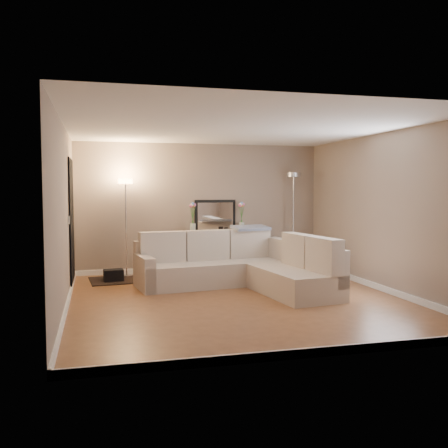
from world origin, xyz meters
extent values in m
cube|color=brown|center=(0.00, 0.00, -0.01)|extent=(5.00, 5.50, 0.01)
cube|color=white|center=(0.00, 0.00, 2.60)|extent=(5.00, 5.50, 0.01)
cube|color=gray|center=(0.00, 2.76, 1.30)|extent=(5.00, 0.02, 2.60)
cube|color=gray|center=(0.00, -2.76, 1.30)|extent=(5.00, 0.02, 2.60)
cube|color=gray|center=(-2.51, 0.00, 1.30)|extent=(0.02, 5.50, 2.60)
cube|color=gray|center=(2.51, 0.00, 1.30)|extent=(0.02, 5.50, 2.60)
cube|color=white|center=(0.00, 2.73, 0.05)|extent=(5.00, 0.03, 0.10)
cube|color=white|center=(0.00, -2.73, 0.05)|extent=(5.00, 0.03, 0.10)
cube|color=white|center=(-2.48, 0.00, 0.05)|extent=(0.03, 5.50, 0.10)
cube|color=white|center=(2.48, 0.00, 0.05)|extent=(0.03, 5.50, 0.10)
cube|color=black|center=(-2.48, 1.70, 1.10)|extent=(0.02, 1.20, 2.20)
cube|color=white|center=(-2.48, 0.85, 1.20)|extent=(0.02, 0.08, 0.12)
cube|color=#C0AE9B|center=(-0.07, 1.23, 0.21)|extent=(2.77, 1.27, 0.41)
cube|color=#C0AE9B|center=(-0.11, 1.59, 0.49)|extent=(2.68, 0.55, 0.58)
cube|color=#C0AE9B|center=(-1.31, 1.07, 0.29)|extent=(0.30, 0.94, 0.58)
cube|color=#C0AE9B|center=(0.97, 0.07, 0.21)|extent=(1.13, 1.75, 0.41)
cube|color=#C0AE9B|center=(1.27, 0.58, 0.49)|extent=(0.54, 2.57, 0.58)
cube|color=beige|center=(-0.96, 1.36, 0.68)|extent=(0.82, 0.33, 0.53)
cube|color=beige|center=(-0.15, 1.47, 0.68)|extent=(0.82, 0.33, 0.53)
cube|color=beige|center=(0.67, 1.58, 0.68)|extent=(0.82, 0.33, 0.53)
cube|color=beige|center=(1.17, 0.41, 0.68)|extent=(0.32, 0.76, 0.53)
cube|color=beige|center=(1.27, -0.35, 0.68)|extent=(0.32, 0.76, 0.53)
cube|color=slate|center=(0.72, 1.61, 0.96)|extent=(0.74, 0.51, 0.09)
cube|color=black|center=(0.31, 2.56, 0.74)|extent=(1.25, 0.41, 0.04)
cube|color=black|center=(-0.24, 2.39, 0.36)|extent=(0.05, 0.05, 0.72)
cube|color=black|center=(-0.26, 2.66, 0.36)|extent=(0.05, 0.05, 0.72)
cube|color=black|center=(0.89, 2.47, 0.36)|extent=(0.05, 0.05, 0.72)
cube|color=black|center=(0.87, 2.73, 0.36)|extent=(0.05, 0.05, 0.72)
cube|color=black|center=(0.31, 2.56, 0.17)|extent=(1.17, 0.38, 0.03)
cube|color=#BF3333|center=(-0.19, 2.53, 0.27)|extent=(0.04, 0.15, 0.18)
cube|color=#3359A5|center=(-0.15, 2.53, 0.28)|extent=(0.04, 0.15, 0.20)
cube|color=gold|center=(-0.11, 2.53, 0.29)|extent=(0.05, 0.15, 0.22)
cube|color=#3F7F4C|center=(-0.06, 2.54, 0.27)|extent=(0.05, 0.15, 0.18)
cube|color=#994C99|center=(-0.01, 2.54, 0.28)|extent=(0.04, 0.15, 0.20)
cube|color=orange|center=(0.02, 2.54, 0.29)|extent=(0.04, 0.15, 0.22)
cube|color=#262626|center=(0.07, 2.55, 0.27)|extent=(0.05, 0.15, 0.18)
cube|color=#4C99B2|center=(0.12, 2.55, 0.28)|extent=(0.05, 0.15, 0.20)
cube|color=#B2A58C|center=(0.16, 2.55, 0.29)|extent=(0.04, 0.15, 0.22)
cube|color=brown|center=(0.20, 2.55, 0.27)|extent=(0.04, 0.15, 0.18)
cube|color=navy|center=(0.25, 2.56, 0.28)|extent=(0.05, 0.15, 0.20)
cube|color=gold|center=(0.30, 2.56, 0.29)|extent=(0.05, 0.15, 0.22)
cube|color=black|center=(0.30, 2.72, 1.12)|extent=(0.87, 0.09, 0.68)
cube|color=white|center=(0.30, 2.70, 1.12)|extent=(0.75, 0.06, 0.57)
cube|color=#C15622|center=(0.20, 2.53, 0.79)|extent=(0.18, 0.12, 0.04)
cube|color=black|center=(0.49, 2.53, 0.84)|extent=(0.10, 0.02, 0.12)
cube|color=black|center=(0.60, 2.53, 0.83)|extent=(0.08, 0.02, 0.10)
cylinder|color=silver|center=(-0.20, 2.53, 0.89)|extent=(0.12, 0.12, 0.23)
cylinder|color=#38722D|center=(-0.22, 2.53, 1.15)|extent=(0.09, 0.01, 0.39)
sphere|color=#E5598C|center=(-0.24, 2.53, 1.35)|extent=(0.07, 0.07, 0.07)
cylinder|color=#38722D|center=(-0.21, 2.53, 1.16)|extent=(0.05, 0.01, 0.41)
sphere|color=white|center=(-0.22, 2.53, 1.37)|extent=(0.07, 0.07, 0.07)
cylinder|color=#38722D|center=(-0.20, 2.53, 1.17)|extent=(0.01, 0.01, 0.43)
sphere|color=#598CE5|center=(-0.20, 2.53, 1.39)|extent=(0.07, 0.07, 0.07)
cylinder|color=#38722D|center=(-0.20, 2.53, 1.15)|extent=(0.05, 0.01, 0.39)
sphere|color=#E58C4C|center=(-0.19, 2.53, 1.35)|extent=(0.07, 0.07, 0.07)
cylinder|color=#38722D|center=(-0.19, 2.53, 1.16)|extent=(0.10, 0.01, 0.41)
sphere|color=#D866B2|center=(-0.17, 2.53, 1.37)|extent=(0.07, 0.07, 0.07)
cylinder|color=silver|center=(0.83, 2.60, 0.89)|extent=(0.12, 0.12, 0.23)
cylinder|color=#38722D|center=(0.82, 2.59, 1.15)|extent=(0.09, 0.01, 0.39)
sphere|color=#E5598C|center=(0.80, 2.59, 1.35)|extent=(0.07, 0.07, 0.07)
cylinder|color=#38722D|center=(0.82, 2.59, 1.16)|extent=(0.05, 0.01, 0.41)
sphere|color=white|center=(0.81, 2.59, 1.37)|extent=(0.07, 0.07, 0.07)
cylinder|color=#38722D|center=(0.83, 2.60, 1.17)|extent=(0.01, 0.01, 0.43)
sphere|color=#598CE5|center=(0.83, 2.60, 1.39)|extent=(0.07, 0.07, 0.07)
cylinder|color=#38722D|center=(0.84, 2.60, 1.15)|extent=(0.05, 0.01, 0.39)
sphere|color=#E58C4C|center=(0.85, 2.60, 1.35)|extent=(0.07, 0.07, 0.07)
cylinder|color=#38722D|center=(0.85, 2.60, 1.16)|extent=(0.10, 0.01, 0.41)
sphere|color=#D866B2|center=(0.87, 2.60, 1.37)|extent=(0.07, 0.07, 0.07)
cylinder|color=silver|center=(-1.52, 2.43, 0.02)|extent=(0.26, 0.26, 0.03)
cylinder|color=silver|center=(-1.52, 2.43, 0.90)|extent=(0.03, 0.03, 1.78)
cylinder|color=#FFBF72|center=(-1.52, 2.43, 1.83)|extent=(0.29, 0.29, 0.08)
cylinder|color=silver|center=(1.90, 2.43, 0.02)|extent=(0.32, 0.32, 0.03)
cylinder|color=silver|center=(1.90, 2.43, 0.98)|extent=(0.03, 0.03, 1.92)
cylinder|color=silver|center=(1.90, 2.43, 1.98)|extent=(0.35, 0.35, 0.09)
cube|color=black|center=(-1.59, 2.07, 0.01)|extent=(1.30, 1.02, 0.02)
cube|color=black|center=(-1.78, 1.95, 0.11)|extent=(0.37, 0.27, 0.22)
camera|label=1|loc=(-2.05, -7.25, 1.68)|focal=40.00mm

